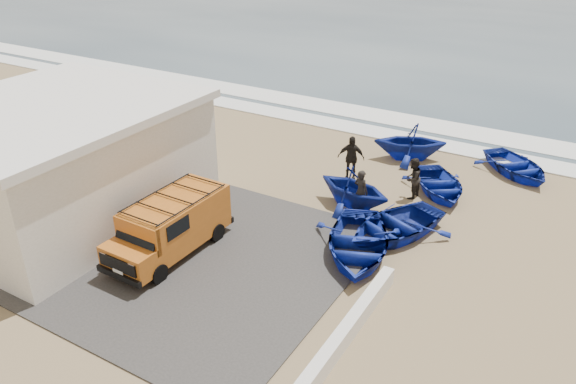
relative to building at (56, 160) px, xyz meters
The scene contains 17 objects.
ground 8.06m from the building, 14.93° to the left, with size 160.00×160.00×0.00m, color #8E7752.
slab 5.90m from the building, ahead, with size 12.00×10.00×0.05m, color #3E3B39.
ocean 58.52m from the building, 82.63° to the left, with size 180.00×88.00×0.01m, color #385166.
surf_line 16.02m from the building, 61.82° to the left, with size 180.00×1.60×0.06m, color white.
surf_wash 18.25m from the building, 65.56° to the left, with size 180.00×2.20×0.04m, color white.
building is the anchor object (origin of this frame).
parapet 12.68m from the building, ahead, with size 0.35×6.00×0.55m, color silver.
van 5.62m from the building, ahead, with size 1.95×4.67×1.99m.
boat_near_left 11.51m from the building, 14.95° to the left, with size 3.13×4.39×0.91m, color #132897.
boat_near_right 12.68m from the building, 22.15° to the left, with size 2.96×4.14×0.86m, color #132897.
boat_mid_left 11.27m from the building, 32.55° to the left, with size 2.70×3.13×1.65m, color #132897.
boat_mid_right 15.04m from the building, 36.56° to the left, with size 2.55×3.58×0.74m, color #132897.
boat_far_left 15.21m from the building, 50.17° to the left, with size 2.84×3.29×1.74m, color #132897.
boat_far_right 19.06m from the building, 40.83° to the left, with size 2.67×3.73×0.77m, color #132897.
fisherman_front 11.47m from the building, 30.23° to the left, with size 0.64×0.42×1.76m, color black.
fisherman_middle 13.72m from the building, 35.33° to the left, with size 0.83×0.65×1.71m, color black.
fisherman_back 11.74m from the building, 45.02° to the left, with size 1.15×0.48×1.96m, color black.
Camera 1 is at (9.65, -14.07, 10.56)m, focal length 35.00 mm.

